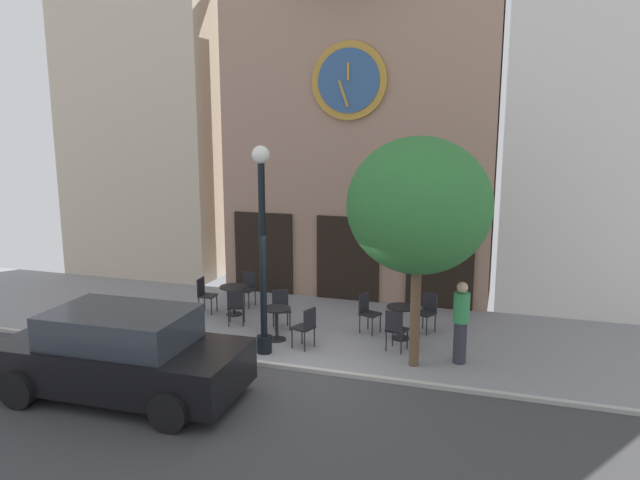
# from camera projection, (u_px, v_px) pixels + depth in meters

# --- Properties ---
(ground_plane) EXTENTS (27.45, 10.55, 0.13)m
(ground_plane) POSITION_uv_depth(u_px,v_px,m) (306.00, 378.00, 11.03)
(ground_plane) COLOR gray
(clock_building) EXTENTS (7.44, 3.36, 11.03)m
(clock_building) POSITION_uv_depth(u_px,v_px,m) (360.00, 88.00, 16.06)
(clock_building) COLOR #9E7A66
(clock_building) RESTS_ON ground_plane
(neighbor_building_left) EXTENTS (5.04, 3.00, 14.95)m
(neighbor_building_left) POSITION_uv_depth(u_px,v_px,m) (146.00, 36.00, 18.25)
(neighbor_building_left) COLOR beige
(neighbor_building_left) RESTS_ON ground_plane
(neighbor_building_right) EXTENTS (5.85, 4.93, 15.30)m
(neighbor_building_right) POSITION_uv_depth(u_px,v_px,m) (631.00, 9.00, 14.98)
(neighbor_building_right) COLOR silver
(neighbor_building_right) RESTS_ON ground_plane
(street_lamp) EXTENTS (0.36, 0.36, 4.30)m
(street_lamp) POSITION_uv_depth(u_px,v_px,m) (263.00, 251.00, 11.86)
(street_lamp) COLOR black
(street_lamp) RESTS_ON ground_plane
(street_tree) EXTENTS (2.75, 2.48, 4.50)m
(street_tree) POSITION_uv_depth(u_px,v_px,m) (419.00, 206.00, 11.01)
(street_tree) COLOR brown
(street_tree) RESTS_ON ground_plane
(cafe_table_leftmost) EXTENTS (0.70, 0.70, 0.74)m
(cafe_table_leftmost) POSITION_uv_depth(u_px,v_px,m) (234.00, 295.00, 14.66)
(cafe_table_leftmost) COLOR black
(cafe_table_leftmost) RESTS_ON ground_plane
(cafe_table_center_left) EXTENTS (0.63, 0.63, 0.74)m
(cafe_table_center_left) POSITION_uv_depth(u_px,v_px,m) (277.00, 319.00, 12.89)
(cafe_table_center_left) COLOR black
(cafe_table_center_left) RESTS_ON ground_plane
(cafe_table_rightmost) EXTENTS (0.65, 0.65, 0.75)m
(cafe_table_rightmost) POSITION_uv_depth(u_px,v_px,m) (401.00, 317.00, 12.97)
(cafe_table_rightmost) COLOR black
(cafe_table_rightmost) RESTS_ON ground_plane
(cafe_chair_near_tree) EXTENTS (0.55, 0.55, 0.90)m
(cafe_chair_near_tree) POSITION_uv_depth(u_px,v_px,m) (281.00, 306.00, 13.70)
(cafe_chair_near_tree) COLOR black
(cafe_chair_near_tree) RESTS_ON ground_plane
(cafe_chair_facing_wall) EXTENTS (0.48, 0.48, 0.90)m
(cafe_chair_facing_wall) POSITION_uv_depth(u_px,v_px,m) (396.00, 327.00, 12.21)
(cafe_chair_facing_wall) COLOR black
(cafe_chair_facing_wall) RESTS_ON ground_plane
(cafe_chair_outer) EXTENTS (0.51, 0.51, 0.90)m
(cafe_chair_outer) POSITION_uv_depth(u_px,v_px,m) (367.00, 310.00, 13.40)
(cafe_chair_outer) COLOR black
(cafe_chair_outer) RESTS_ON ground_plane
(cafe_chair_near_lamp) EXTENTS (0.52, 0.52, 0.90)m
(cafe_chair_near_lamp) POSITION_uv_depth(u_px,v_px,m) (236.00, 304.00, 13.85)
(cafe_chair_near_lamp) COLOR black
(cafe_chair_near_lamp) RESTS_ON ground_plane
(cafe_chair_right_end) EXTENTS (0.51, 0.51, 0.90)m
(cafe_chair_right_end) POSITION_uv_depth(u_px,v_px,m) (306.00, 325.00, 12.38)
(cafe_chair_right_end) COLOR black
(cafe_chair_right_end) RESTS_ON ground_plane
(cafe_chair_facing_street) EXTENTS (0.54, 0.54, 0.90)m
(cafe_chair_facing_street) POSITION_uv_depth(u_px,v_px,m) (427.00, 309.00, 13.45)
(cafe_chair_facing_street) COLOR black
(cafe_chair_facing_street) RESTS_ON ground_plane
(cafe_chair_mid_row) EXTENTS (0.44, 0.44, 0.90)m
(cafe_chair_mid_row) POSITION_uv_depth(u_px,v_px,m) (248.00, 286.00, 15.43)
(cafe_chair_mid_row) COLOR black
(cafe_chair_mid_row) RESTS_ON ground_plane
(cafe_chair_left_end) EXTENTS (0.43, 0.43, 0.90)m
(cafe_chair_left_end) POSITION_uv_depth(u_px,v_px,m) (204.00, 293.00, 14.84)
(cafe_chair_left_end) COLOR black
(cafe_chair_left_end) RESTS_ON ground_plane
(pedestrian_green) EXTENTS (0.43, 0.43, 1.67)m
(pedestrian_green) POSITION_uv_depth(u_px,v_px,m) (461.00, 321.00, 11.57)
(pedestrian_green) COLOR #2D2D38
(pedestrian_green) RESTS_ON ground_plane
(parked_car_black) EXTENTS (4.35, 2.13, 1.55)m
(parked_car_black) POSITION_uv_depth(u_px,v_px,m) (122.00, 354.00, 10.15)
(parked_car_black) COLOR black
(parked_car_black) RESTS_ON ground_plane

